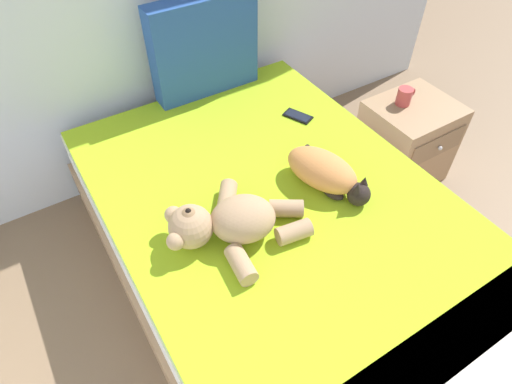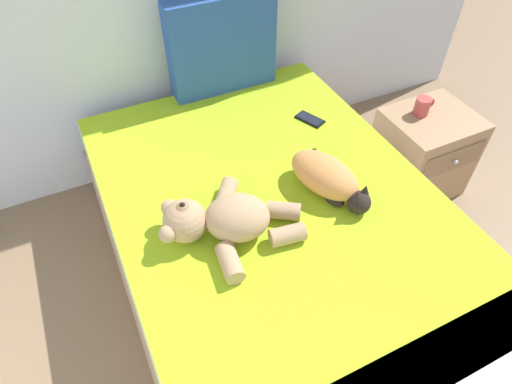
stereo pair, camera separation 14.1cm
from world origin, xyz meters
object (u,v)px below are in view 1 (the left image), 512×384
patterned_cushion (204,47)px  mug (405,96)px  cat (325,172)px  nightstand (406,142)px  bed (281,244)px  cell_phone (298,116)px  teddy_bear (228,222)px

patterned_cushion → mug: 1.11m
cat → nightstand: 0.92m
bed → mug: 1.08m
cell_phone → mug: size_ratio=1.37×
bed → nightstand: bed is taller
patterned_cushion → teddy_bear: (-0.41, -0.97, -0.18)m
teddy_bear → bed: bearing=3.5°
bed → mug: (1.00, 0.30, 0.29)m
bed → patterned_cushion: patterned_cushion is taller
patterned_cushion → nightstand: 1.27m
cell_phone → nightstand: (0.63, -0.24, -0.28)m
teddy_bear → nightstand: teddy_bear is taller
nightstand → mug: 0.31m
patterned_cushion → teddy_bear: size_ratio=1.00×
bed → cat: 0.41m
teddy_bear → mug: teddy_bear is taller
bed → patterned_cushion: 1.10m
patterned_cushion → mug: bearing=-37.3°
cell_phone → nightstand: bearing=-21.0°
patterned_cushion → mug: (0.86, -0.66, -0.23)m
patterned_cushion → teddy_bear: patterned_cushion is taller
patterned_cushion → nightstand: bearing=-38.2°
bed → cat: size_ratio=4.69×
cell_phone → bed: bearing=-131.1°
bed → nightstand: (1.04, 0.24, -0.01)m
teddy_bear → mug: 1.31m
mug → teddy_bear: bearing=-166.1°
cat → teddy_bear: teddy_bear is taller
teddy_bear → mug: bearing=13.9°
patterned_cushion → bed: bearing=-98.1°
patterned_cushion → cat: (0.09, -0.94, -0.19)m
teddy_bear → nightstand: size_ratio=1.15×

